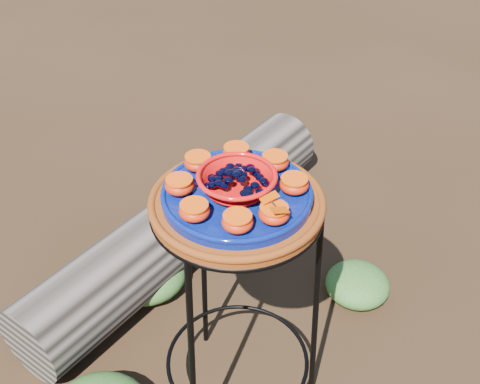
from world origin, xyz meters
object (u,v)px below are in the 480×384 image
terracotta_saucer (237,205)px  red_bowl (237,183)px  driftwood_log (184,224)px  cobalt_plate (237,196)px  plant_stand (237,312)px

terracotta_saucer → red_bowl: bearing=0.0°
terracotta_saucer → red_bowl: red_bowl is taller
terracotta_saucer → driftwood_log: terracotta_saucer is taller
terracotta_saucer → red_bowl: (0.00, 0.00, 0.06)m
cobalt_plate → red_bowl: (0.00, 0.00, 0.04)m
red_bowl → cobalt_plate: bearing=0.0°
cobalt_plate → red_bowl: bearing=0.0°
plant_stand → cobalt_plate: 0.39m
terracotta_saucer → driftwood_log: 0.87m
red_bowl → driftwood_log: (0.12, 0.64, -0.65)m
plant_stand → driftwood_log: bearing=79.7°
cobalt_plate → driftwood_log: (0.12, 0.64, -0.61)m
cobalt_plate → terracotta_saucer: bearing=0.0°
cobalt_plate → red_bowl: 0.04m
plant_stand → cobalt_plate: cobalt_plate is taller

